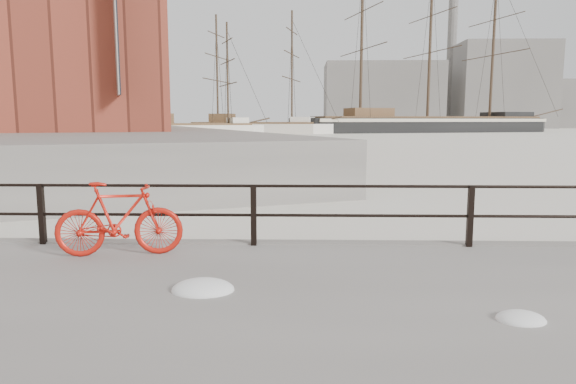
% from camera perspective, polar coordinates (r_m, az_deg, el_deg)
% --- Properties ---
extents(ground, '(400.00, 400.00, 0.00)m').
position_cam_1_polar(ground, '(9.10, 19.04, -7.64)').
color(ground, white).
rests_on(ground, ground).
extents(far_quay, '(78.44, 148.07, 1.80)m').
position_cam_1_polar(far_quay, '(88.58, -23.56, 6.40)').
color(far_quay, gray).
rests_on(far_quay, ground).
extents(guardrail, '(28.00, 0.10, 1.00)m').
position_cam_1_polar(guardrail, '(8.77, 19.59, -2.54)').
color(guardrail, black).
rests_on(guardrail, promenade).
extents(bicycle, '(1.89, 0.59, 1.13)m').
position_cam_1_polar(bicycle, '(8.12, -18.26, -2.85)').
color(bicycle, red).
rests_on(bicycle, promenade).
extents(barque_black, '(64.86, 37.87, 34.77)m').
position_cam_1_polar(barque_black, '(103.09, 15.17, 6.42)').
color(barque_black, black).
rests_on(barque_black, ground).
extents(schooner_mid, '(32.62, 19.34, 21.81)m').
position_cam_1_polar(schooner_mid, '(92.79, -3.76, 6.53)').
color(schooner_mid, silver).
rests_on(schooner_mid, ground).
extents(schooner_left, '(26.73, 19.40, 18.50)m').
position_cam_1_polar(schooner_left, '(82.99, -10.36, 6.25)').
color(schooner_left, silver).
rests_on(schooner_left, ground).
extents(workboat_near, '(12.60, 6.23, 7.00)m').
position_cam_1_polar(workboat_near, '(45.88, -28.43, 4.08)').
color(workboat_near, black).
rests_on(workboat_near, ground).
extents(workboat_far, '(10.60, 7.76, 7.00)m').
position_cam_1_polar(workboat_far, '(61.46, -23.96, 5.11)').
color(workboat_far, black).
rests_on(workboat_far, ground).
extents(apartment_mustard, '(26.02, 22.15, 22.20)m').
position_cam_1_polar(apartment_mustard, '(56.81, -28.11, 17.77)').
color(apartment_mustard, gold).
rests_on(apartment_mustard, far_quay).
extents(apartment_cream, '(24.16, 21.40, 21.20)m').
position_cam_1_polar(apartment_cream, '(79.36, -25.89, 14.49)').
color(apartment_cream, beige).
rests_on(apartment_cream, far_quay).
extents(apartment_grey, '(26.02, 22.15, 23.20)m').
position_cam_1_polar(apartment_grey, '(101.27, -24.78, 13.55)').
color(apartment_grey, '#A5A5A0').
rests_on(apartment_grey, far_quay).
extents(apartment_brick, '(27.87, 22.90, 21.20)m').
position_cam_1_polar(apartment_brick, '(124.03, -23.99, 11.98)').
color(apartment_brick, brown).
rests_on(apartment_brick, far_quay).
extents(industrial_west, '(32.00, 18.00, 18.00)m').
position_cam_1_polar(industrial_west, '(150.22, 10.35, 10.42)').
color(industrial_west, gray).
rests_on(industrial_west, ground).
extents(industrial_mid, '(26.00, 20.00, 24.00)m').
position_cam_1_polar(industrial_mid, '(164.13, 22.49, 10.78)').
color(industrial_mid, gray).
rests_on(industrial_mid, ground).
extents(industrial_east, '(20.00, 16.00, 14.00)m').
position_cam_1_polar(industrial_east, '(177.80, 28.83, 8.53)').
color(industrial_east, gray).
rests_on(industrial_east, ground).
extents(smokestack, '(2.80, 2.80, 44.00)m').
position_cam_1_polar(smokestack, '(165.71, 17.71, 14.45)').
color(smokestack, gray).
rests_on(smokestack, ground).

